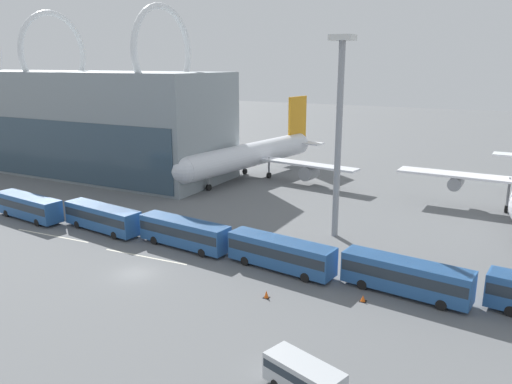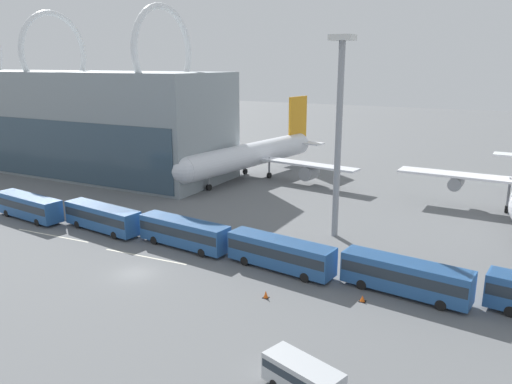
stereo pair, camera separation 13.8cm
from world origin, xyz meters
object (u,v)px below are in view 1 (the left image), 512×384
airliner_at_gate_near (255,154)px  shuttle_bus_4 (406,275)px  shuttle_bus_2 (184,232)px  shuttle_bus_3 (281,252)px  service_van_foreground (304,376)px  floodlight_mast (339,118)px  traffic_cone_0 (363,298)px  shuttle_bus_1 (102,217)px  traffic_cone_2 (266,294)px  shuttle_bus_0 (28,206)px

airliner_at_gate_near → shuttle_bus_4: (36.07, -38.50, -2.50)m
airliner_at_gate_near → shuttle_bus_2: bearing=24.1°
shuttle_bus_3 → service_van_foreground: shuttle_bus_3 is taller
service_van_foreground → floodlight_mast: bearing=-56.4°
shuttle_bus_2 → shuttle_bus_3: size_ratio=1.00×
airliner_at_gate_near → service_van_foreground: size_ratio=6.99×
shuttle_bus_2 → service_van_foreground: size_ratio=2.05×
airliner_at_gate_near → traffic_cone_0: bearing=47.3°
shuttle_bus_1 → shuttle_bus_4: (38.81, -0.66, 0.00)m
shuttle_bus_2 → shuttle_bus_4: same height
traffic_cone_0 → floodlight_mast: bearing=117.0°
shuttle_bus_1 → service_van_foreground: bearing=-19.9°
shuttle_bus_1 → shuttle_bus_4: bearing=6.7°
shuttle_bus_2 → floodlight_mast: size_ratio=0.50×
shuttle_bus_1 → shuttle_bus_3: (25.88, -0.73, 0.00)m
traffic_cone_0 → shuttle_bus_3: bearing=162.1°
airliner_at_gate_near → traffic_cone_0: airliner_at_gate_near is taller
shuttle_bus_1 → floodlight_mast: 32.79m
shuttle_bus_1 → traffic_cone_2: bearing=-7.3°
shuttle_bus_3 → traffic_cone_2: (1.61, -6.65, -1.62)m
shuttle_bus_1 → service_van_foreground: shuttle_bus_1 is taller
airliner_at_gate_near → shuttle_bus_0: 41.88m
service_van_foreground → floodlight_mast: floodlight_mast is taller
traffic_cone_0 → shuttle_bus_0: bearing=176.5°
traffic_cone_0 → shuttle_bus_1: bearing=173.8°
airliner_at_gate_near → traffic_cone_2: size_ratio=57.51×
shuttle_bus_0 → traffic_cone_0: size_ratio=19.43×
shuttle_bus_3 → shuttle_bus_4: 12.94m
shuttle_bus_1 → service_van_foreground: size_ratio=2.06×
shuttle_bus_2 → shuttle_bus_3: bearing=3.0°
shuttle_bus_2 → shuttle_bus_3: (12.94, -0.73, 0.00)m
shuttle_bus_4 → floodlight_mast: floodlight_mast is taller
service_van_foreground → floodlight_mast: 34.96m
shuttle_bus_0 → traffic_cone_2: shuttle_bus_0 is taller
shuttle_bus_2 → service_van_foreground: (22.94, -18.77, -0.63)m
shuttle_bus_2 → traffic_cone_0: 23.19m
airliner_at_gate_near → traffic_cone_2: bearing=37.7°
airliner_at_gate_near → traffic_cone_0: size_ratio=66.08×
airliner_at_gate_near → shuttle_bus_0: bearing=-13.0°
shuttle_bus_3 → shuttle_bus_4: size_ratio=1.00×
airliner_at_gate_near → shuttle_bus_1: 38.02m
traffic_cone_2 → shuttle_bus_2: bearing=153.1°
shuttle_bus_4 → traffic_cone_0: shuttle_bus_4 is taller
airliner_at_gate_near → shuttle_bus_1: size_ratio=3.40×
shuttle_bus_1 → shuttle_bus_3: same height
shuttle_bus_1 → shuttle_bus_2: bearing=7.7°
airliner_at_gate_near → traffic_cone_0: 53.37m
shuttle_bus_4 → shuttle_bus_0: bearing=-172.7°
shuttle_bus_2 → airliner_at_gate_near: bearing=111.3°
traffic_cone_0 → service_van_foreground: bearing=-89.5°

